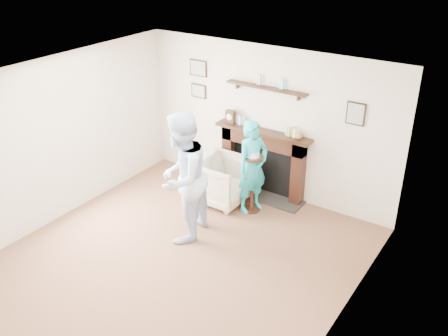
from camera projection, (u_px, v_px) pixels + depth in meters
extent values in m
plane|color=brown|center=(174.00, 264.00, 6.78)|extent=(5.00, 5.00, 0.00)
cube|color=beige|center=(267.00, 122.00, 8.09)|extent=(4.50, 0.04, 2.50)
cube|color=beige|center=(50.00, 143.00, 7.34)|extent=(0.04, 5.00, 2.50)
cube|color=beige|center=(340.00, 240.00, 5.11)|extent=(0.04, 5.00, 2.50)
cube|color=white|center=(164.00, 86.00, 5.67)|extent=(4.50, 5.00, 0.04)
cube|color=black|center=(229.00, 154.00, 8.66)|extent=(0.18, 0.20, 1.10)
cube|color=black|center=(298.00, 173.00, 8.00)|extent=(0.18, 0.20, 1.10)
cube|color=black|center=(263.00, 140.00, 8.14)|extent=(1.50, 0.20, 0.24)
cube|color=black|center=(264.00, 168.00, 8.44)|extent=(1.14, 0.06, 0.86)
cube|color=#2A2826|center=(258.00, 194.00, 8.48)|extent=(1.60, 0.44, 0.03)
cube|color=black|center=(263.00, 132.00, 8.05)|extent=(1.68, 0.26, 0.05)
cube|color=black|center=(266.00, 88.00, 7.77)|extent=(1.40, 0.15, 0.03)
cube|color=black|center=(198.00, 68.00, 8.44)|extent=(0.34, 0.03, 0.28)
cube|color=black|center=(199.00, 91.00, 8.62)|extent=(0.30, 0.03, 0.24)
cube|color=black|center=(356.00, 114.00, 7.16)|extent=(0.28, 0.03, 0.34)
cube|color=black|center=(231.00, 117.00, 8.30)|extent=(0.16, 0.09, 0.22)
cylinder|color=beige|center=(229.00, 117.00, 8.26)|extent=(0.11, 0.01, 0.11)
sphere|color=green|center=(299.00, 136.00, 7.70)|extent=(0.12, 0.12, 0.12)
imported|color=tan|center=(222.00, 201.00, 8.32)|extent=(0.84, 0.82, 0.76)
imported|color=silver|center=(184.00, 235.00, 7.40)|extent=(0.91, 1.07, 1.93)
imported|color=teal|center=(251.00, 209.00, 8.07)|extent=(0.53, 0.65, 1.52)
cylinder|color=black|center=(251.00, 209.00, 8.04)|extent=(0.28, 0.28, 0.02)
cylinder|color=black|center=(252.00, 184.00, 7.84)|extent=(0.06, 0.06, 0.90)
cylinder|color=black|center=(253.00, 157.00, 7.63)|extent=(0.34, 0.34, 0.03)
cylinder|color=silver|center=(253.00, 156.00, 7.62)|extent=(0.23, 0.23, 0.01)
cylinder|color=white|center=(253.00, 154.00, 7.61)|extent=(0.18, 0.18, 0.07)
cylinder|color=beige|center=(253.00, 151.00, 7.58)|extent=(0.01, 0.01, 0.05)
sphere|color=orange|center=(253.00, 149.00, 7.57)|extent=(0.02, 0.02, 0.02)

